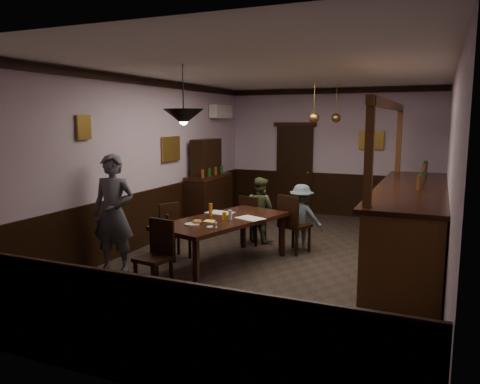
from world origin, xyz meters
The scene contains 31 objects.
room centered at (0.00, 0.00, 1.50)m, with size 5.01×8.01×3.01m.
dining_table centered at (-0.67, -0.64, 0.69)m, with size 1.58×2.39×0.75m.
chair_far_left centered at (-0.74, 0.70, 0.49)m, with size 0.46×0.46×0.90m.
chair_far_right centered at (0.11, 0.45, 0.55)m, with size 0.57×0.57×1.01m.
chair_near centered at (-1.05, -1.91, 0.52)m, with size 0.46×0.46×0.94m.
chair_side centered at (-1.61, -0.57, 0.49)m, with size 0.52×0.52×0.90m.
person_standing centered at (-2.03, -1.55, 0.89)m, with size 0.65×0.42×1.77m, color #4F505B.
person_seated_left centered at (-0.67, 0.97, 0.61)m, with size 0.59×0.46×1.21m, color #475030.
person_seated_right centered at (0.20, 0.72, 0.58)m, with size 0.75×0.43×1.16m, color #4D616F.
newspaper_left centered at (-0.91, -0.26, 0.75)m, with size 0.42×0.30×0.01m, color silver.
newspaper_right centered at (-0.28, -0.47, 0.75)m, with size 0.42×0.30×0.01m, color silver.
napkin centered at (-0.79, -0.88, 0.75)m, with size 0.15×0.15×0.00m, color #F3F059.
saucer centered at (-0.56, -1.25, 0.76)m, with size 0.15×0.15×0.01m, color white.
coffee_cup centered at (-0.51, -1.27, 0.80)m, with size 0.08×0.08×0.07m, color white.
pastry_plate centered at (-0.91, -1.20, 0.76)m, with size 0.22×0.22×0.01m, color white.
pastry_ring_a centered at (-0.87, -1.12, 0.79)m, with size 0.13×0.13×0.04m, color #C68C47.
pastry_ring_b centered at (-0.86, -1.13, 0.79)m, with size 0.13×0.13×0.04m, color #C68C47.
soda_can centered at (-0.60, -0.73, 0.81)m, with size 0.07×0.07×0.12m, color yellow.
beer_glass centered at (-0.94, -0.54, 0.85)m, with size 0.06×0.06×0.20m, color #BF721E.
water_glass centered at (-0.53, -0.68, 0.82)m, with size 0.06×0.06×0.15m, color silver.
pepper_mill centered at (-1.26, -1.30, 0.82)m, with size 0.04×0.04×0.14m, color black.
sideboard centered at (-2.21, 1.88, 0.74)m, with size 0.50×1.40×1.85m.
bar_counter centered at (1.99, 0.73, 0.64)m, with size 1.06×4.55×2.55m.
door_back centered at (-0.90, 3.95, 1.05)m, with size 0.90×0.06×2.10m, color black.
ac_unit centered at (-2.38, 2.90, 2.45)m, with size 0.20×0.85×0.30m.
picture_left_small centered at (-2.46, -1.60, 2.15)m, with size 0.04×0.28×0.36m.
picture_left_large centered at (-2.46, 0.80, 1.70)m, with size 0.04×0.62×0.48m.
picture_back centered at (0.90, 3.96, 1.80)m, with size 0.55×0.04×0.42m.
pendant_iron centered at (-0.89, -1.41, 2.30)m, with size 0.56×0.56×0.81m.
pendant_brass_mid centered at (0.10, 1.81, 2.30)m, with size 0.20×0.20×0.81m.
pendant_brass_far centered at (0.30, 2.90, 2.30)m, with size 0.20×0.20×0.81m.
Camera 1 is at (2.35, -7.03, 2.26)m, focal length 35.00 mm.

